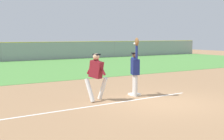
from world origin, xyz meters
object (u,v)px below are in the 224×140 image
Objects in this scene: runner at (96,74)px; parked_car_red at (64,51)px; first_base at (134,94)px; fielder at (135,68)px; baseball at (134,44)px; parked_car_silver at (10,52)px.

runner is 26.30m from parked_car_red.
parked_car_red is at bearing 71.58° from first_base.
baseball is at bearing 69.86° from fielder.
baseball is at bearing -110.01° from parked_car_red.
parked_car_silver is (3.77, 24.67, -0.32)m from runner.
baseball is at bearing -128.89° from first_base.
baseball reaches higher than parked_car_red.
parked_car_red is at bearing 45.56° from runner.
parked_car_silver is 1.00× the size of parked_car_red.
baseball reaches higher than parked_car_silver.
parked_car_red is (9.90, 24.37, -0.32)m from runner.
first_base is 2.07m from runner.
baseball is at bearing -94.49° from parked_car_silver.
baseball is (-0.34, -0.42, 2.02)m from first_base.
parked_car_red reaches higher than first_base.
first_base is 0.09× the size of parked_car_silver.
parked_car_silver reaches higher than first_base.
fielder is at bearing -109.68° from parked_car_red.
runner is at bearing 168.85° from baseball.
fielder reaches higher than parked_car_red.
parked_car_silver is (2.28, 24.96, -1.39)m from baseball.
fielder reaches higher than baseball.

